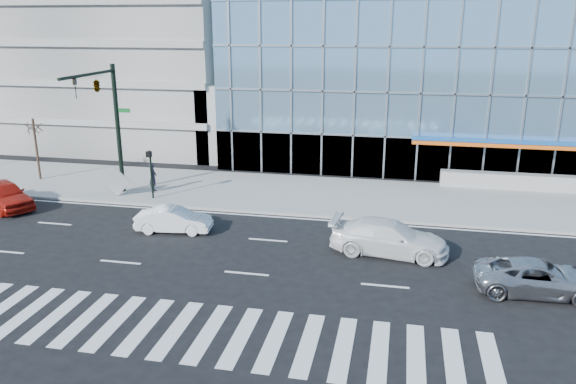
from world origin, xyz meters
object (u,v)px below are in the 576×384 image
at_px(silver_suv, 537,277).
at_px(pedestrian, 153,177).
at_px(traffic_signal, 103,100).
at_px(street_tree_near, 34,127).
at_px(tilted_panel, 117,182).
at_px(white_suv, 389,238).
at_px(white_sedan, 174,220).
at_px(red_sedan, 4,195).
at_px(ped_signal_post, 150,167).

distance_m(silver_suv, pedestrian, 23.18).
height_order(traffic_signal, street_tree_near, traffic_signal).
bearing_deg(tilted_panel, silver_suv, -22.56).
bearing_deg(traffic_signal, tilted_panel, 71.93).
distance_m(street_tree_near, white_suv, 25.49).
bearing_deg(pedestrian, tilted_panel, 117.42).
height_order(street_tree_near, tilted_panel, street_tree_near).
bearing_deg(silver_suv, tilted_panel, 67.69).
bearing_deg(white_sedan, red_sedan, 75.19).
height_order(white_sedan, pedestrian, pedestrian).
xyz_separation_m(white_sedan, red_sedan, (-11.29, 1.64, 0.17)).
relative_size(traffic_signal, street_tree_near, 1.89).
xyz_separation_m(traffic_signal, ped_signal_post, (2.50, 0.37, -4.02)).
xyz_separation_m(traffic_signal, pedestrian, (1.96, 1.72, -5.08)).
bearing_deg(tilted_panel, pedestrian, 32.93).
relative_size(silver_suv, tilted_panel, 3.81).
xyz_separation_m(traffic_signal, street_tree_near, (-7.00, 2.93, -2.39)).
xyz_separation_m(red_sedan, pedestrian, (7.37, 4.44, 0.27)).
bearing_deg(white_suv, ped_signal_post, 75.12).
bearing_deg(traffic_signal, red_sedan, -153.30).
height_order(ped_signal_post, tilted_panel, ped_signal_post).
height_order(traffic_signal, silver_suv, traffic_signal).
relative_size(white_sedan, red_sedan, 0.82).
height_order(street_tree_near, white_sedan, street_tree_near).
relative_size(silver_suv, white_suv, 0.89).
relative_size(white_sedan, pedestrian, 2.10).
xyz_separation_m(traffic_signal, white_sedan, (5.88, -4.36, -5.52)).
relative_size(street_tree_near, silver_suv, 0.85).
bearing_deg(pedestrian, silver_suv, -122.62).
bearing_deg(traffic_signal, white_sedan, -36.55).
height_order(traffic_signal, ped_signal_post, traffic_signal).
relative_size(street_tree_near, white_sedan, 1.07).
bearing_deg(pedestrian, traffic_signal, 123.36).
height_order(white_suv, white_sedan, white_suv).
height_order(traffic_signal, white_sedan, traffic_signal).
distance_m(traffic_signal, pedestrian, 5.71).
bearing_deg(white_suv, traffic_signal, 79.09).
bearing_deg(ped_signal_post, street_tree_near, 164.94).
bearing_deg(street_tree_near, ped_signal_post, -15.06).
height_order(ped_signal_post, street_tree_near, street_tree_near).
bearing_deg(traffic_signal, silver_suv, -19.11).
bearing_deg(tilted_panel, traffic_signal, -110.46).
distance_m(traffic_signal, red_sedan, 8.08).
xyz_separation_m(silver_suv, red_sedan, (-28.42, 5.25, 0.13)).
distance_m(ped_signal_post, tilted_panel, 2.59).
distance_m(traffic_signal, ped_signal_post, 4.75).
height_order(silver_suv, red_sedan, red_sedan).
distance_m(traffic_signal, tilted_panel, 5.12).
bearing_deg(white_suv, red_sedan, 89.69).
distance_m(street_tree_near, tilted_panel, 8.04).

